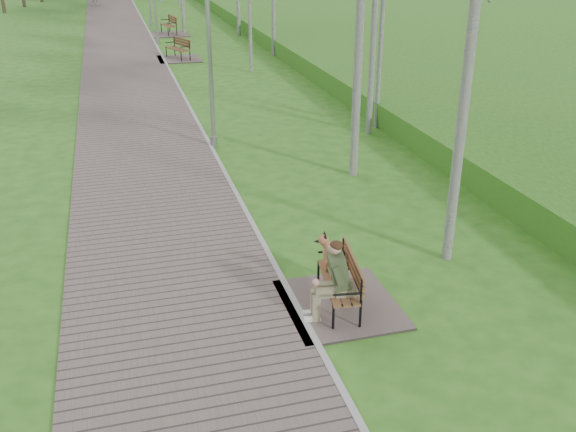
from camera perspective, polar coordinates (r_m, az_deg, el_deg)
name	(u,v)px	position (r m, az deg, el deg)	size (l,w,h in m)	color
ground	(227,177)	(15.23, -5.46, 3.45)	(120.00, 120.00, 0.00)	#2E621B
walkway	(119,40)	(35.96, -14.80, 14.89)	(3.50, 67.00, 0.04)	#645551
kerb	(153,39)	(36.03, -11.94, 15.18)	(0.10, 67.00, 0.05)	#999993
embankment	(374,34)	(37.36, 7.63, 15.74)	(14.00, 70.00, 1.60)	#50962D
bench_main	(336,284)	(9.85, 4.32, -6.08)	(1.71, 1.90, 1.49)	#645551
bench_second	(178,55)	(29.95, -9.74, 13.95)	(1.85, 2.06, 1.14)	#645551
bench_third	(169,30)	(37.35, -10.53, 15.92)	(2.02, 2.24, 1.24)	#645551
lamp_post_near	(210,60)	(16.90, -6.96, 13.63)	(0.19, 0.19, 4.96)	gray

